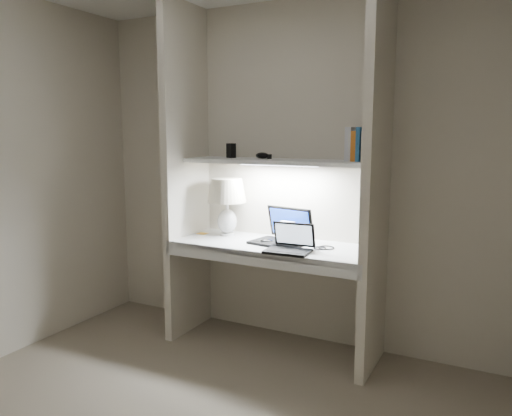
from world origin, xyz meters
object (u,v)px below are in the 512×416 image
Objects in this scene: book_row at (363,145)px; laptop_main at (283,235)px; table_lamp at (227,197)px; laptop_netbook at (290,245)px; speaker at (286,232)px.

laptop_main is at bearing -171.95° from book_row.
table_lamp is at bearing -174.79° from laptop_main.
book_row reaches higher than laptop_main.
laptop_main is 1.86× the size of book_row.
laptop_main is 1.39× the size of laptop_netbook.
table_lamp is 2.87× the size of speaker.
laptop_main is 0.85m from book_row.
laptop_main is 2.76× the size of speaker.
table_lamp reaches higher than laptop_main.
laptop_netbook is 0.26m from speaker.
book_row reaches higher than speaker.
laptop_netbook is 0.82m from book_row.
table_lamp is at bearing -178.07° from book_row.
laptop_netbook is (0.64, -0.26, -0.25)m from table_lamp.
speaker is at bearing 31.23° from laptop_main.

